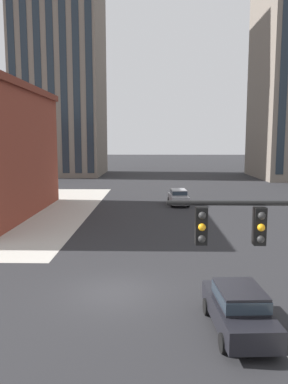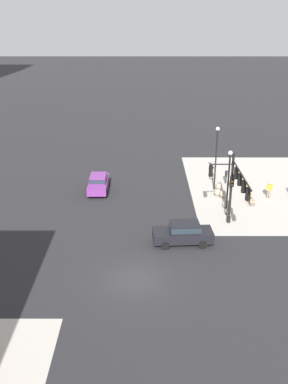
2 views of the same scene
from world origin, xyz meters
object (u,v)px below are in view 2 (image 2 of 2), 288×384
(bollard_sphere_curb_f, at_px, (213,176))
(traffic_signal_main, at_px, (234,184))
(bollard_sphere_curb_c, at_px, (223,194))
(pedestrian_at_curb, at_px, (226,175))
(bollard_sphere_curb_a, at_px, (229,210))
(street_lamp_mid_sidewalk, at_px, (216,152))
(car_main_northbound_far, at_px, (183,232))
(street_lamp_corner_near, at_px, (229,175))
(bollard_sphere_curb_e, at_px, (219,187))
(pedestrian_with_bag, at_px, (232,181))
(bench_near_signal, at_px, (250,200))
(car_main_northbound_near, at_px, (98,182))
(bollard_sphere_curb_d, at_px, (218,192))
(pedestrian_by_lamp, at_px, (269,189))
(bollard_sphere_curb_b, at_px, (226,204))

(bollard_sphere_curb_f, bearing_deg, traffic_signal_main, 178.53)
(bollard_sphere_curb_c, height_order, pedestrian_at_curb, pedestrian_at_curb)
(bollard_sphere_curb_a, xyz_separation_m, street_lamp_mid_sidewalk, (5.70, 0.43, 3.48))
(car_main_northbound_far, bearing_deg, bollard_sphere_curb_f, -16.82)
(street_lamp_corner_near, bearing_deg, pedestrian_at_curb, -9.49)
(bollard_sphere_curb_e, height_order, street_lamp_corner_near, street_lamp_corner_near)
(pedestrian_with_bag, bearing_deg, street_lamp_corner_near, 165.21)
(bench_near_signal, bearing_deg, car_main_northbound_near, 78.70)
(street_lamp_mid_sidewalk, bearing_deg, traffic_signal_main, 179.78)
(bollard_sphere_curb_d, relative_size, street_lamp_mid_sidewalk, 0.11)
(pedestrian_with_bag, height_order, street_lamp_corner_near, street_lamp_corner_near)
(street_lamp_corner_near, height_order, car_main_northbound_far, street_lamp_corner_near)
(traffic_signal_main, xyz_separation_m, pedestrian_at_curb, (10.68, -1.46, -3.11))
(bollard_sphere_curb_d, height_order, bench_near_signal, bollard_sphere_curb_d)
(bollard_sphere_curb_a, bearing_deg, car_main_northbound_far, 140.34)
(bollard_sphere_curb_c, relative_size, bollard_sphere_curb_e, 1.00)
(bench_near_signal, distance_m, car_main_northbound_far, 10.15)
(bollard_sphere_curb_a, bearing_deg, traffic_signal_main, 171.79)
(pedestrian_at_curb, height_order, car_main_northbound_far, car_main_northbound_far)
(bench_near_signal, xyz_separation_m, pedestrian_at_curb, (5.03, 1.38, 0.55))
(bollard_sphere_curb_c, xyz_separation_m, car_main_northbound_far, (-8.91, 4.40, 0.58))
(bollard_sphere_curb_d, distance_m, street_lamp_mid_sidewalk, 3.83)
(traffic_signal_main, xyz_separation_m, pedestrian_by_lamp, (6.71, -4.77, -3.04))
(pedestrian_at_curb, distance_m, street_lamp_corner_near, 7.99)
(bollard_sphere_curb_d, distance_m, bollard_sphere_curb_f, 4.42)
(bollard_sphere_curb_f, xyz_separation_m, pedestrian_with_bag, (-2.86, -1.41, 0.59))
(bollard_sphere_curb_f, relative_size, car_main_northbound_far, 0.15)
(bench_near_signal, xyz_separation_m, pedestrian_by_lamp, (1.06, -1.93, 0.62))
(pedestrian_with_bag, distance_m, pedestrian_by_lamp, 3.75)
(car_main_northbound_far, bearing_deg, street_lamp_corner_near, -38.00)
(bollard_sphere_curb_d, relative_size, bollard_sphere_curb_f, 1.00)
(bollard_sphere_curb_b, distance_m, pedestrian_at_curb, 6.17)
(bollard_sphere_curb_b, relative_size, pedestrian_with_bag, 0.42)
(bollard_sphere_curb_a, relative_size, street_lamp_corner_near, 0.12)
(pedestrian_with_bag, height_order, street_lamp_mid_sidewalk, street_lamp_mid_sidewalk)
(bollard_sphere_curb_a, height_order, bollard_sphere_curb_c, same)
(street_lamp_mid_sidewalk, bearing_deg, bollard_sphere_curb_d, -176.51)
(bollard_sphere_curb_e, distance_m, bench_near_signal, 3.98)
(street_lamp_corner_near, xyz_separation_m, car_main_northbound_far, (-5.20, 4.06, -2.60))
(bollard_sphere_curb_e, xyz_separation_m, street_lamp_mid_sidewalk, (0.07, 0.44, 3.48))
(pedestrian_by_lamp, distance_m, car_main_northbound_far, 12.23)
(pedestrian_at_curb, bearing_deg, pedestrian_with_bag, -172.15)
(bollard_sphere_curb_f, bearing_deg, car_main_northbound_near, 106.10)
(bollard_sphere_curb_a, bearing_deg, street_lamp_mid_sidewalk, 4.34)
(bollard_sphere_curb_b, relative_size, car_main_northbound_far, 0.15)
(bollard_sphere_curb_f, bearing_deg, bollard_sphere_curb_a, -178.89)
(bollard_sphere_curb_d, xyz_separation_m, pedestrian_with_bag, (1.55, -1.58, 0.59))
(bollard_sphere_curb_c, relative_size, pedestrian_with_bag, 0.42)
(pedestrian_at_curb, bearing_deg, pedestrian_by_lamp, -140.22)
(bollard_sphere_curb_d, bearing_deg, pedestrian_by_lamp, -97.69)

